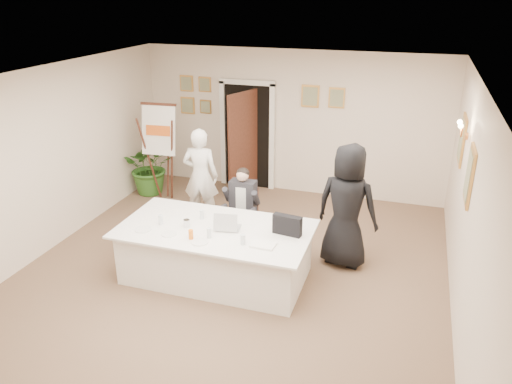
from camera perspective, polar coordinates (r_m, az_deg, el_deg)
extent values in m
plane|color=brown|center=(7.28, -3.05, -9.63)|extent=(7.00, 7.00, 0.00)
cube|color=white|center=(6.26, -3.58, 12.65)|extent=(6.00, 7.00, 0.02)
cube|color=beige|center=(9.83, 4.10, 7.87)|extent=(6.00, 0.10, 2.80)
cube|color=beige|center=(4.02, -22.32, -17.25)|extent=(6.00, 0.10, 2.80)
cube|color=beige|center=(8.17, -23.38, 3.01)|extent=(0.10, 7.00, 2.80)
cube|color=beige|center=(6.29, 23.17, -2.50)|extent=(0.10, 7.00, 2.80)
cube|color=black|center=(10.14, -0.97, 6.33)|extent=(0.92, 0.06, 2.10)
cube|color=white|center=(10.28, -3.78, 6.52)|extent=(0.10, 0.06, 2.20)
cube|color=white|center=(9.96, 1.83, 6.03)|extent=(0.10, 0.06, 2.20)
cube|color=#351A11|center=(9.75, -1.49, 5.54)|extent=(0.33, 0.81, 2.02)
cube|color=white|center=(7.11, -4.60, -7.00)|extent=(2.48, 1.24, 0.75)
cube|color=white|center=(6.93, -4.70, -4.23)|extent=(2.66, 1.42, 0.03)
cube|color=white|center=(9.43, -11.12, 6.94)|extent=(0.66, 0.24, 0.91)
imported|color=white|center=(8.63, -6.35, 1.82)|extent=(0.66, 0.48, 1.69)
imported|color=black|center=(7.30, 10.36, -1.62)|extent=(1.01, 0.76, 1.86)
imported|color=#2E6120|center=(10.13, -11.96, 2.91)|extent=(1.33, 1.30, 1.12)
cube|color=black|center=(6.68, 3.59, -3.79)|extent=(0.41, 0.16, 0.28)
cube|color=white|center=(6.43, 0.84, -6.08)|extent=(0.32, 0.23, 0.03)
cylinder|color=white|center=(7.02, -12.77, -4.18)|extent=(0.26, 0.26, 0.01)
cylinder|color=white|center=(6.82, -9.91, -4.76)|extent=(0.21, 0.21, 0.01)
cylinder|color=white|center=(6.56, -6.45, -5.70)|extent=(0.27, 0.27, 0.01)
cylinder|color=silver|center=(7.10, -10.84, -3.14)|extent=(0.07, 0.07, 0.14)
cylinder|color=silver|center=(6.63, -5.39, -4.70)|extent=(0.07, 0.07, 0.14)
cylinder|color=silver|center=(6.45, -1.51, -5.45)|extent=(0.08, 0.08, 0.14)
cylinder|color=silver|center=(7.17, -6.21, -2.56)|extent=(0.08, 0.08, 0.14)
cylinder|color=orange|center=(6.64, -7.46, -4.84)|extent=(0.07, 0.07, 0.13)
cylinder|color=silver|center=(6.97, -7.93, -3.57)|extent=(0.09, 0.09, 0.11)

